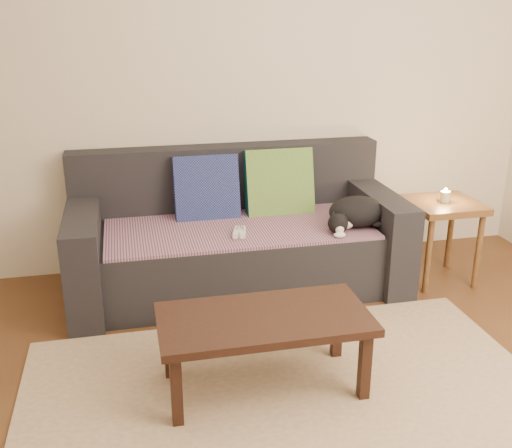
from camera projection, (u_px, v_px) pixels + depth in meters
name	position (u px, v px, depth m)	size (l,w,h in m)	color
ground	(306.00, 437.00, 2.57)	(4.50, 4.50, 0.00)	brown
back_wall	(222.00, 78.00, 3.96)	(4.50, 0.04, 2.60)	beige
sofa	(236.00, 240.00, 3.91)	(2.10, 0.94, 0.87)	#232328
throw_blanket	(239.00, 228.00, 3.78)	(1.66, 0.74, 0.02)	#3E284C
cushion_navy	(206.00, 188.00, 3.92)	(0.42, 0.11, 0.42)	#15124D
cushion_green	(279.00, 183.00, 4.02)	(0.46, 0.11, 0.46)	#0C4D46
cat	(356.00, 213.00, 3.74)	(0.44, 0.32, 0.19)	black
wii_remote_a	(237.00, 232.00, 3.64)	(0.15, 0.04, 0.03)	white
wii_remote_b	(243.00, 232.00, 3.64)	(0.15, 0.04, 0.03)	white
side_table	(443.00, 216.00, 3.93)	(0.44, 0.44, 0.55)	brown
candle	(445.00, 196.00, 3.88)	(0.06, 0.06, 0.09)	beige
rug	(296.00, 415.00, 2.70)	(2.50, 1.80, 0.01)	tan
coffee_table	(264.00, 325.00, 2.79)	(0.99, 0.49, 0.39)	black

